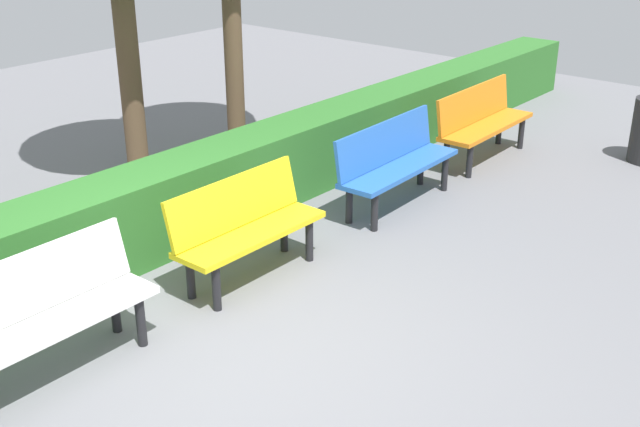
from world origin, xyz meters
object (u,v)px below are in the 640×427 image
at_px(bench_orange, 482,120).
at_px(bench_white, 43,310).
at_px(bench_yellow, 245,224).
at_px(bench_blue, 394,160).

distance_m(bench_orange, bench_white, 5.82).
xyz_separation_m(bench_orange, bench_white, (5.82, -0.06, -0.00)).
xyz_separation_m(bench_yellow, bench_white, (1.87, -0.04, 0.00)).
bearing_deg(bench_white, bench_blue, 178.27).
height_order(bench_blue, bench_yellow, bench_blue).
relative_size(bench_orange, bench_white, 1.06).
distance_m(bench_yellow, bench_white, 1.87).
height_order(bench_blue, bench_white, bench_blue).
bearing_deg(bench_white, bench_orange, 178.92).
bearing_deg(bench_blue, bench_yellow, -2.90).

